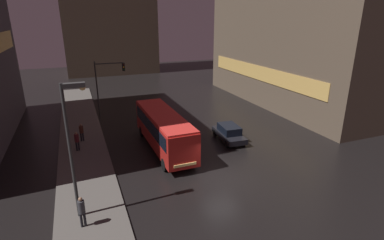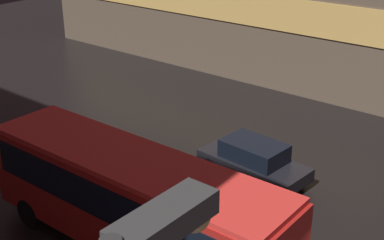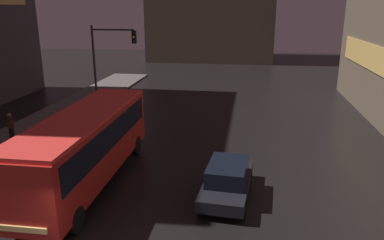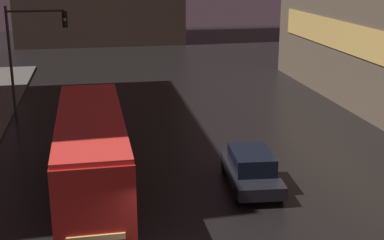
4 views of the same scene
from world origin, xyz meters
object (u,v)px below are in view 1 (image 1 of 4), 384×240
object	(u,v)px
pedestrian_near	(77,140)
pedestrian_far	(82,209)
car_taxi	(229,133)
street_lamp_sidewalk	(72,132)
traffic_light_main	(107,79)
pedestrian_mid	(81,131)
bus_near	(164,128)

from	to	relation	value
pedestrian_near	pedestrian_far	bearing A→B (deg)	21.27
car_taxi	street_lamp_sidewalk	size ratio (longest dim) A/B	0.57
pedestrian_far	traffic_light_main	xyz separation A→B (m)	(3.83, 20.30, 3.11)
pedestrian_far	pedestrian_mid	bearing A→B (deg)	94.07
pedestrian_mid	traffic_light_main	distance (m)	8.78
pedestrian_near	bus_near	bearing A→B (deg)	94.21
pedestrian_far	traffic_light_main	world-z (taller)	traffic_light_main
pedestrian_far	street_lamp_sidewalk	xyz separation A→B (m)	(0.04, 1.12, 4.06)
car_taxi	traffic_light_main	xyz separation A→B (m)	(-9.61, 12.02, 3.59)
pedestrian_mid	traffic_light_main	xyz separation A→B (m)	(3.38, 7.44, 3.22)
pedestrian_near	pedestrian_mid	size ratio (longest dim) A/B	1.02
pedestrian_near	street_lamp_sidewalk	xyz separation A→B (m)	(0.03, -9.61, 4.14)
bus_near	street_lamp_sidewalk	distance (m)	10.77
car_taxi	pedestrian_far	size ratio (longest dim) A/B	2.43
bus_near	car_taxi	xyz separation A→B (m)	(6.31, -0.25, -1.27)
pedestrian_near	traffic_light_main	xyz separation A→B (m)	(3.82, 9.58, 3.19)
pedestrian_near	street_lamp_sidewalk	bearing A→B (deg)	21.50
car_taxi	pedestrian_mid	distance (m)	13.77
car_taxi	traffic_light_main	bearing A→B (deg)	-47.03
street_lamp_sidewalk	pedestrian_near	bearing A→B (deg)	90.19
bus_near	traffic_light_main	world-z (taller)	traffic_light_main
bus_near	pedestrian_far	size ratio (longest dim) A/B	5.66
bus_near	pedestrian_mid	size ratio (longest dim) A/B	6.22
car_taxi	pedestrian_mid	world-z (taller)	pedestrian_mid
pedestrian_near	traffic_light_main	size ratio (longest dim) A/B	0.27
pedestrian_mid	pedestrian_far	world-z (taller)	pedestrian_far
car_taxi	pedestrian_mid	size ratio (longest dim) A/B	2.67
pedestrian_mid	traffic_light_main	size ratio (longest dim) A/B	0.26
street_lamp_sidewalk	traffic_light_main	bearing A→B (deg)	78.82
pedestrian_near	pedestrian_mid	bearing A→B (deg)	-170.57
car_taxi	street_lamp_sidewalk	bearing A→B (deg)	32.48
car_taxi	street_lamp_sidewalk	distance (m)	15.86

